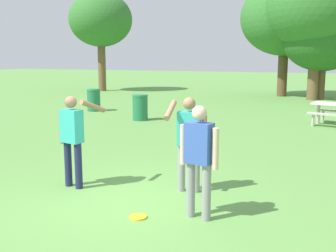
{
  "coord_description": "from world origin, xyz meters",
  "views": [
    {
      "loc": [
        3.28,
        -5.19,
        2.29
      ],
      "look_at": [
        0.12,
        1.67,
        1.0
      ],
      "focal_mm": 42.78,
      "sensor_mm": 36.0,
      "label": 1
    }
  ],
  "objects_px": {
    "person_bystander": "(189,137)",
    "frisbee": "(138,217)",
    "tree_far_right": "(317,7)",
    "tree_slender_mid": "(323,37)",
    "person_thrower": "(199,155)",
    "trash_can_beside_table": "(140,107)",
    "person_catcher": "(73,134)",
    "tree_tall_left": "(101,20)",
    "tree_broad_center": "(285,18)",
    "trash_can_further_along": "(94,100)"
  },
  "relations": [
    {
      "from": "frisbee",
      "to": "tree_slender_mid",
      "type": "distance_m",
      "value": 19.19
    },
    {
      "from": "person_catcher",
      "to": "trash_can_beside_table",
      "type": "xyz_separation_m",
      "value": [
        -2.66,
        7.35,
        -0.48
      ]
    },
    {
      "from": "trash_can_beside_table",
      "to": "tree_tall_left",
      "type": "height_order",
      "value": "tree_tall_left"
    },
    {
      "from": "person_thrower",
      "to": "frisbee",
      "type": "xyz_separation_m",
      "value": [
        -0.79,
        -0.36,
        -0.93
      ]
    },
    {
      "from": "frisbee",
      "to": "tree_tall_left",
      "type": "distance_m",
      "value": 23.55
    },
    {
      "from": "tree_far_right",
      "to": "tree_slender_mid",
      "type": "height_order",
      "value": "tree_far_right"
    },
    {
      "from": "person_catcher",
      "to": "person_bystander",
      "type": "height_order",
      "value": "same"
    },
    {
      "from": "tree_far_right",
      "to": "trash_can_further_along",
      "type": "bearing_deg",
      "value": -132.6
    },
    {
      "from": "tree_far_right",
      "to": "person_catcher",
      "type": "bearing_deg",
      "value": -97.85
    },
    {
      "from": "person_catcher",
      "to": "tree_slender_mid",
      "type": "distance_m",
      "value": 18.47
    },
    {
      "from": "trash_can_further_along",
      "to": "tree_slender_mid",
      "type": "bearing_deg",
      "value": 47.46
    },
    {
      "from": "frisbee",
      "to": "person_thrower",
      "type": "bearing_deg",
      "value": 24.24
    },
    {
      "from": "person_thrower",
      "to": "tree_slender_mid",
      "type": "distance_m",
      "value": 18.67
    },
    {
      "from": "tree_far_right",
      "to": "tree_tall_left",
      "type": "bearing_deg",
      "value": 178.44
    },
    {
      "from": "person_bystander",
      "to": "tree_tall_left",
      "type": "xyz_separation_m",
      "value": [
        -13.5,
        17.47,
        3.87
      ]
    },
    {
      "from": "trash_can_beside_table",
      "to": "trash_can_further_along",
      "type": "xyz_separation_m",
      "value": [
        -3.09,
        1.45,
        0.0
      ]
    },
    {
      "from": "frisbee",
      "to": "person_bystander",
      "type": "bearing_deg",
      "value": 80.37
    },
    {
      "from": "tree_far_right",
      "to": "tree_broad_center",
      "type": "bearing_deg",
      "value": 141.09
    },
    {
      "from": "person_bystander",
      "to": "trash_can_beside_table",
      "type": "xyz_separation_m",
      "value": [
        -4.62,
        6.73,
        -0.48
      ]
    },
    {
      "from": "tree_tall_left",
      "to": "tree_far_right",
      "type": "relative_size",
      "value": 0.92
    },
    {
      "from": "tree_far_right",
      "to": "tree_slender_mid",
      "type": "bearing_deg",
      "value": 48.91
    },
    {
      "from": "trash_can_beside_table",
      "to": "tree_far_right",
      "type": "distance_m",
      "value": 12.38
    },
    {
      "from": "person_catcher",
      "to": "trash_can_beside_table",
      "type": "bearing_deg",
      "value": 109.94
    },
    {
      "from": "tree_tall_left",
      "to": "tree_far_right",
      "type": "distance_m",
      "value": 13.99
    },
    {
      "from": "trash_can_beside_table",
      "to": "tree_slender_mid",
      "type": "xyz_separation_m",
      "value": [
        5.45,
        10.75,
        2.93
      ]
    },
    {
      "from": "frisbee",
      "to": "tree_tall_left",
      "type": "relative_size",
      "value": 0.04
    },
    {
      "from": "person_bystander",
      "to": "tree_broad_center",
      "type": "height_order",
      "value": "tree_broad_center"
    },
    {
      "from": "trash_can_beside_table",
      "to": "tree_tall_left",
      "type": "xyz_separation_m",
      "value": [
        -8.88,
        10.74,
        4.34
      ]
    },
    {
      "from": "person_catcher",
      "to": "trash_can_further_along",
      "type": "distance_m",
      "value": 10.52
    },
    {
      "from": "person_thrower",
      "to": "tree_slender_mid",
      "type": "xyz_separation_m",
      "value": [
        0.26,
        18.5,
        2.47
      ]
    },
    {
      "from": "person_thrower",
      "to": "trash_can_further_along",
      "type": "distance_m",
      "value": 12.38
    },
    {
      "from": "tree_slender_mid",
      "to": "person_catcher",
      "type": "bearing_deg",
      "value": -98.74
    },
    {
      "from": "person_thrower",
      "to": "person_bystander",
      "type": "distance_m",
      "value": 1.17
    },
    {
      "from": "tree_slender_mid",
      "to": "person_bystander",
      "type": "bearing_deg",
      "value": -92.7
    },
    {
      "from": "tree_broad_center",
      "to": "tree_far_right",
      "type": "height_order",
      "value": "tree_far_right"
    },
    {
      "from": "tree_tall_left",
      "to": "tree_broad_center",
      "type": "distance_m",
      "value": 12.17
    },
    {
      "from": "tree_tall_left",
      "to": "trash_can_beside_table",
      "type": "bearing_deg",
      "value": -50.41
    },
    {
      "from": "person_bystander",
      "to": "frisbee",
      "type": "height_order",
      "value": "person_bystander"
    },
    {
      "from": "trash_can_further_along",
      "to": "tree_broad_center",
      "type": "bearing_deg",
      "value": 58.78
    },
    {
      "from": "trash_can_beside_table",
      "to": "trash_can_further_along",
      "type": "distance_m",
      "value": 3.41
    },
    {
      "from": "tree_tall_left",
      "to": "tree_broad_center",
      "type": "height_order",
      "value": "tree_broad_center"
    },
    {
      "from": "trash_can_further_along",
      "to": "tree_broad_center",
      "type": "height_order",
      "value": "tree_broad_center"
    },
    {
      "from": "tree_far_right",
      "to": "trash_can_beside_table",
      "type": "bearing_deg",
      "value": -116.24
    },
    {
      "from": "person_bystander",
      "to": "frisbee",
      "type": "distance_m",
      "value": 1.69
    },
    {
      "from": "person_thrower",
      "to": "trash_can_beside_table",
      "type": "distance_m",
      "value": 9.34
    },
    {
      "from": "person_thrower",
      "to": "tree_tall_left",
      "type": "height_order",
      "value": "tree_tall_left"
    },
    {
      "from": "person_thrower",
      "to": "trash_can_further_along",
      "type": "bearing_deg",
      "value": 131.94
    },
    {
      "from": "tree_far_right",
      "to": "tree_slender_mid",
      "type": "xyz_separation_m",
      "value": [
        0.34,
        0.39,
        -1.54
      ]
    },
    {
      "from": "trash_can_beside_table",
      "to": "tree_broad_center",
      "type": "distance_m",
      "value": 12.97
    },
    {
      "from": "frisbee",
      "to": "trash_can_further_along",
      "type": "xyz_separation_m",
      "value": [
        -7.47,
        9.56,
        0.47
      ]
    }
  ]
}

